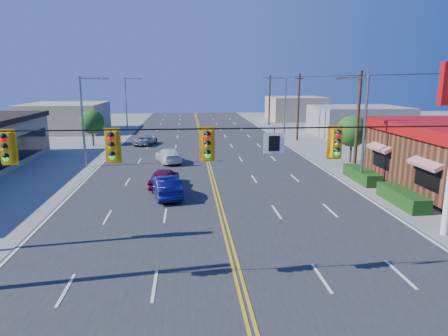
{
  "coord_description": "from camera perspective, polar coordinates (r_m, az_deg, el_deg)",
  "views": [
    {
      "loc": [
        -1.9,
        -13.94,
        7.7
      ],
      "look_at": [
        0.38,
        10.63,
        2.2
      ],
      "focal_mm": 32.0,
      "sensor_mm": 36.0,
      "label": 1
    }
  ],
  "objects": [
    {
      "name": "streetlight_ne",
      "position": [
        53.56,
        8.52,
        9.02
      ],
      "size": [
        2.55,
        0.25,
        8.0
      ],
      "color": "gray",
      "rests_on": "ground"
    },
    {
      "name": "streetlight_sw",
      "position": [
        37.16,
        -19.28,
        6.95
      ],
      "size": [
        2.55,
        0.25,
        8.0
      ],
      "color": "gray",
      "rests_on": "ground"
    },
    {
      "name": "car_silver",
      "position": [
        48.52,
        -11.13,
        3.87
      ],
      "size": [
        2.88,
        4.42,
        1.13
      ],
      "primitive_type": "imported",
      "rotation": [
        0.0,
        0.0,
        2.87
      ],
      "color": "#B6B7BC",
      "rests_on": "ground"
    },
    {
      "name": "utility_pole_mid",
      "position": [
        52.01,
        10.56,
        8.5
      ],
      "size": [
        0.28,
        0.28,
        8.4
      ],
      "primitive_type": "cylinder",
      "color": "#47301E",
      "rests_on": "ground"
    },
    {
      "name": "streetlight_se",
      "position": [
        30.85,
        19.13,
        5.95
      ],
      "size": [
        2.55,
        0.25,
        8.0
      ],
      "color": "gray",
      "rests_on": "ground"
    },
    {
      "name": "road",
      "position": [
        34.85,
        -2.05,
        -0.16
      ],
      "size": [
        20.0,
        120.0,
        0.06
      ],
      "primitive_type": "cube",
      "color": "#2D2D30",
      "rests_on": "ground"
    },
    {
      "name": "signal_span",
      "position": [
        14.33,
        1.94,
        1.23
      ],
      "size": [
        24.32,
        0.34,
        9.0
      ],
      "color": "#47301E",
      "rests_on": "ground"
    },
    {
      "name": "car_magenta",
      "position": [
        29.19,
        -8.56,
        -1.46
      ],
      "size": [
        2.34,
        4.3,
        1.39
      ],
      "primitive_type": "imported",
      "rotation": [
        0.0,
        0.0,
        2.96
      ],
      "color": "maroon",
      "rests_on": "ground"
    },
    {
      "name": "tree_kfc_rear",
      "position": [
        39.39,
        17.83,
        5.02
      ],
      "size": [
        2.94,
        2.94,
        4.41
      ],
      "color": "#47301E",
      "rests_on": "ground"
    },
    {
      "name": "tree_west",
      "position": [
        49.45,
        -18.36,
        6.24
      ],
      "size": [
        2.8,
        2.8,
        4.2
      ],
      "color": "#47301E",
      "rests_on": "ground"
    },
    {
      "name": "utility_pole_near",
      "position": [
        35.09,
        18.53,
        6.2
      ],
      "size": [
        0.28,
        0.28,
        8.4
      ],
      "primitive_type": "cylinder",
      "color": "#47301E",
      "rests_on": "ground"
    },
    {
      "name": "bld_west_far",
      "position": [
        64.77,
        -21.66,
        6.73
      ],
      "size": [
        11.0,
        12.0,
        4.2
      ],
      "primitive_type": "cube",
      "color": "tan",
      "rests_on": "ground"
    },
    {
      "name": "car_white",
      "position": [
        37.81,
        -7.95,
        1.71
      ],
      "size": [
        2.95,
        4.86,
        1.32
      ],
      "primitive_type": "imported",
      "rotation": [
        0.0,
        0.0,
        3.4
      ],
      "color": "white",
      "rests_on": "ground"
    },
    {
      "name": "bld_east_far",
      "position": [
        78.96,
        10.17,
        8.38
      ],
      "size": [
        10.0,
        10.0,
        4.4
      ],
      "primitive_type": "cube",
      "color": "tan",
      "rests_on": "ground"
    },
    {
      "name": "ground",
      "position": [
        16.04,
        2.25,
        -16.14
      ],
      "size": [
        160.0,
        160.0,
        0.0
      ],
      "primitive_type": "plane",
      "color": "gray",
      "rests_on": "ground"
    },
    {
      "name": "utility_pole_far",
      "position": [
        69.48,
        6.51,
        9.6
      ],
      "size": [
        0.28,
        0.28,
        8.4
      ],
      "primitive_type": "cylinder",
      "color": "#47301E",
      "rests_on": "ground"
    },
    {
      "name": "streetlight_nw",
      "position": [
        62.66,
        -13.64,
        9.3
      ],
      "size": [
        2.55,
        0.25,
        8.0
      ],
      "color": "gray",
      "rests_on": "ground"
    },
    {
      "name": "bld_east_mid",
      "position": [
        59.27,
        18.63,
        6.4
      ],
      "size": [
        12.0,
        10.0,
        4.0
      ],
      "primitive_type": "cube",
      "color": "gray",
      "rests_on": "ground"
    },
    {
      "name": "car_blue",
      "position": [
        26.73,
        -8.33,
        -2.69
      ],
      "size": [
        2.44,
        4.65,
        1.46
      ],
      "primitive_type": "imported",
      "rotation": [
        0.0,
        0.0,
        3.35
      ],
      "color": "#0E0E54",
      "rests_on": "ground"
    }
  ]
}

